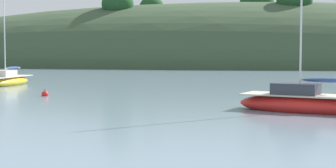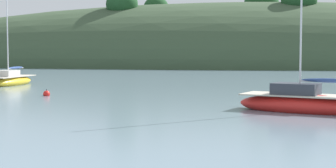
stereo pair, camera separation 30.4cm
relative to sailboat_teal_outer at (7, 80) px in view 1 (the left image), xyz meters
name	(u,v)px [view 1 (the left image)]	position (x,y,z in m)	size (l,w,h in m)	color
far_shoreline_hill	(227,66)	(16.08, 53.97, -0.33)	(150.00, 36.00, 25.99)	#384C33
sailboat_teal_outer	(7,80)	(0.00, 0.00, 0.00)	(2.35, 6.24, 8.43)	gold
sailboat_grey_yawl	(306,103)	(22.87, -15.48, 0.02)	(7.04, 4.37, 9.24)	red
mooring_buoy_outer	(45,94)	(7.27, -9.48, -0.26)	(0.44, 0.44, 0.54)	red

